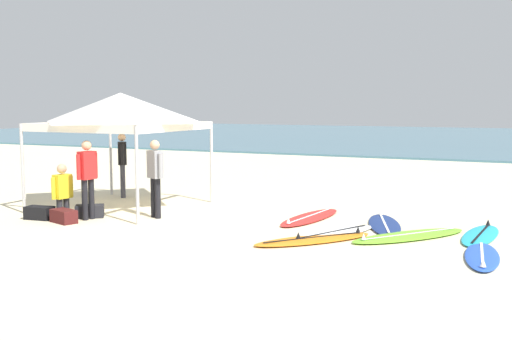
{
  "coord_description": "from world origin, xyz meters",
  "views": [
    {
      "loc": [
        5.89,
        -11.41,
        2.5
      ],
      "look_at": [
        0.17,
        0.91,
        1.0
      ],
      "focal_mm": 42.76,
      "sensor_mm": 36.0,
      "label": 1
    }
  ],
  "objects_px": {
    "person_black": "(122,160)",
    "surfboard_cyan": "(481,235)",
    "surfboard_white": "(333,233)",
    "surfboard_red": "(310,217)",
    "surfboard_navy": "(384,224)",
    "gear_bag_by_pole": "(90,211)",
    "person_red": "(87,174)",
    "canopy_tent": "(121,108)",
    "person_yellow": "(62,189)",
    "person_grey": "(155,173)",
    "surfboard_orange": "(314,239)",
    "surfboard_blue": "(482,256)",
    "surfboard_lime": "(409,236)",
    "gear_bag_near_tent": "(39,213)",
    "gear_bag_on_sand": "(64,216)"
  },
  "relations": [
    {
      "from": "canopy_tent",
      "to": "surfboard_cyan",
      "type": "height_order",
      "value": "canopy_tent"
    },
    {
      "from": "surfboard_lime",
      "to": "surfboard_red",
      "type": "bearing_deg",
      "value": 157.41
    },
    {
      "from": "surfboard_cyan",
      "to": "person_red",
      "type": "relative_size",
      "value": 1.27
    },
    {
      "from": "surfboard_orange",
      "to": "surfboard_red",
      "type": "bearing_deg",
      "value": 111.67
    },
    {
      "from": "person_yellow",
      "to": "person_black",
      "type": "bearing_deg",
      "value": 102.87
    },
    {
      "from": "canopy_tent",
      "to": "surfboard_navy",
      "type": "distance_m",
      "value": 6.69
    },
    {
      "from": "surfboard_cyan",
      "to": "canopy_tent",
      "type": "bearing_deg",
      "value": -178.82
    },
    {
      "from": "canopy_tent",
      "to": "surfboard_cyan",
      "type": "relative_size",
      "value": 1.51
    },
    {
      "from": "surfboard_white",
      "to": "surfboard_navy",
      "type": "bearing_deg",
      "value": 61.58
    },
    {
      "from": "surfboard_red",
      "to": "surfboard_orange",
      "type": "height_order",
      "value": "same"
    },
    {
      "from": "surfboard_navy",
      "to": "person_yellow",
      "type": "xyz_separation_m",
      "value": [
        -6.54,
        -2.14,
        0.62
      ]
    },
    {
      "from": "canopy_tent",
      "to": "surfboard_white",
      "type": "height_order",
      "value": "canopy_tent"
    },
    {
      "from": "surfboard_navy",
      "to": "gear_bag_by_pole",
      "type": "height_order",
      "value": "gear_bag_by_pole"
    },
    {
      "from": "gear_bag_by_pole",
      "to": "person_red",
      "type": "bearing_deg",
      "value": -56.35
    },
    {
      "from": "surfboard_lime",
      "to": "gear_bag_near_tent",
      "type": "xyz_separation_m",
      "value": [
        -7.62,
        -1.54,
        0.1
      ]
    },
    {
      "from": "canopy_tent",
      "to": "surfboard_red",
      "type": "xyz_separation_m",
      "value": [
        4.6,
        0.5,
        -2.35
      ]
    },
    {
      "from": "person_black",
      "to": "person_yellow",
      "type": "distance_m",
      "value": 3.12
    },
    {
      "from": "person_grey",
      "to": "person_black",
      "type": "height_order",
      "value": "same"
    },
    {
      "from": "person_yellow",
      "to": "surfboard_cyan",
      "type": "bearing_deg",
      "value": 12.7
    },
    {
      "from": "surfboard_orange",
      "to": "gear_bag_on_sand",
      "type": "height_order",
      "value": "gear_bag_on_sand"
    },
    {
      "from": "surfboard_orange",
      "to": "gear_bag_near_tent",
      "type": "relative_size",
      "value": 3.74
    },
    {
      "from": "surfboard_cyan",
      "to": "surfboard_red",
      "type": "relative_size",
      "value": 0.88
    },
    {
      "from": "canopy_tent",
      "to": "surfboard_orange",
      "type": "xyz_separation_m",
      "value": [
        5.4,
        -1.49,
        -2.35
      ]
    },
    {
      "from": "surfboard_navy",
      "to": "person_red",
      "type": "distance_m",
      "value": 6.37
    },
    {
      "from": "surfboard_cyan",
      "to": "surfboard_red",
      "type": "distance_m",
      "value": 3.54
    },
    {
      "from": "person_black",
      "to": "surfboard_cyan",
      "type": "bearing_deg",
      "value": -7.07
    },
    {
      "from": "person_red",
      "to": "canopy_tent",
      "type": "bearing_deg",
      "value": 100.02
    },
    {
      "from": "surfboard_blue",
      "to": "surfboard_lime",
      "type": "relative_size",
      "value": 0.82
    },
    {
      "from": "surfboard_cyan",
      "to": "surfboard_white",
      "type": "distance_m",
      "value": 2.78
    },
    {
      "from": "surfboard_red",
      "to": "surfboard_white",
      "type": "xyz_separation_m",
      "value": [
        0.95,
        -1.37,
        0.0
      ]
    },
    {
      "from": "canopy_tent",
      "to": "surfboard_orange",
      "type": "distance_m",
      "value": 6.07
    },
    {
      "from": "gear_bag_near_tent",
      "to": "person_black",
      "type": "bearing_deg",
      "value": 94.68
    },
    {
      "from": "surfboard_white",
      "to": "surfboard_red",
      "type": "bearing_deg",
      "value": 124.73
    },
    {
      "from": "surfboard_white",
      "to": "gear_bag_on_sand",
      "type": "bearing_deg",
      "value": -167.62
    },
    {
      "from": "surfboard_red",
      "to": "surfboard_white",
      "type": "distance_m",
      "value": 1.67
    },
    {
      "from": "surfboard_blue",
      "to": "person_black",
      "type": "bearing_deg",
      "value": 163.1
    },
    {
      "from": "surfboard_blue",
      "to": "gear_bag_on_sand",
      "type": "distance_m",
      "value": 8.26
    },
    {
      "from": "person_black",
      "to": "person_yellow",
      "type": "bearing_deg",
      "value": -77.13
    },
    {
      "from": "surfboard_red",
      "to": "person_red",
      "type": "relative_size",
      "value": 1.45
    },
    {
      "from": "person_red",
      "to": "gear_bag_by_pole",
      "type": "bearing_deg",
      "value": 123.65
    },
    {
      "from": "surfboard_orange",
      "to": "person_yellow",
      "type": "xyz_separation_m",
      "value": [
        -5.68,
        -0.24,
        0.62
      ]
    },
    {
      "from": "gear_bag_by_pole",
      "to": "surfboard_navy",
      "type": "bearing_deg",
      "value": 16.33
    },
    {
      "from": "surfboard_blue",
      "to": "person_yellow",
      "type": "height_order",
      "value": "person_yellow"
    },
    {
      "from": "surfboard_cyan",
      "to": "surfboard_blue",
      "type": "xyz_separation_m",
      "value": [
        0.16,
        -1.69,
        0.0
      ]
    },
    {
      "from": "canopy_tent",
      "to": "person_grey",
      "type": "bearing_deg",
      "value": -27.96
    },
    {
      "from": "surfboard_cyan",
      "to": "gear_bag_by_pole",
      "type": "bearing_deg",
      "value": -169.05
    },
    {
      "from": "surfboard_blue",
      "to": "person_red",
      "type": "bearing_deg",
      "value": -179.65
    },
    {
      "from": "surfboard_navy",
      "to": "surfboard_lime",
      "type": "bearing_deg",
      "value": -52.64
    },
    {
      "from": "person_red",
      "to": "person_black",
      "type": "distance_m",
      "value": 3.13
    },
    {
      "from": "person_red",
      "to": "person_grey",
      "type": "height_order",
      "value": "same"
    }
  ]
}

